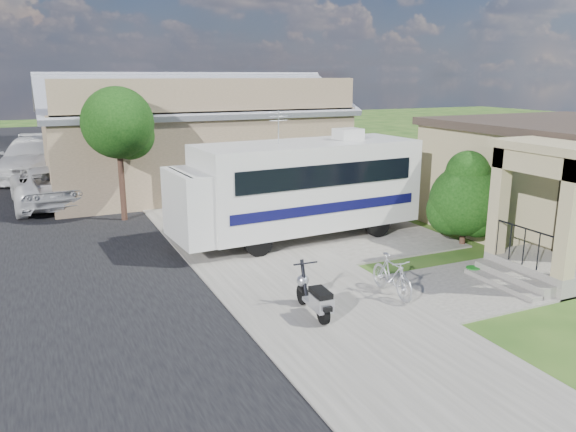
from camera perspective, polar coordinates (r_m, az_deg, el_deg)
name	(u,v)px	position (r m, az deg, el deg)	size (l,w,h in m)	color
ground	(352,291)	(13.35, 6.48, -7.60)	(120.00, 120.00, 0.00)	#193D10
street_slab	(8,225)	(21.19, -26.59, -0.79)	(9.00, 80.00, 0.02)	black
sidewalk_slab	(195,206)	(21.85, -9.40, 1.01)	(4.00, 80.00, 0.06)	#615E57
driveway_slab	(319,235)	(17.75, 3.20, -1.90)	(7.00, 6.00, 0.05)	#615E57
walk_slab	(481,285)	(14.34, 19.00, -6.65)	(4.00, 3.00, 0.05)	#615E57
house	(575,178)	(19.75, 27.11, 3.42)	(9.47, 7.80, 3.54)	#887A56
warehouse	(191,143)	(25.56, -9.78, 7.35)	(12.50, 8.40, 5.04)	#76664A
street_tree_a	(121,126)	(19.90, -16.63, 8.73)	(2.44, 2.40, 4.58)	black
street_tree_b	(90,107)	(29.80, -19.49, 10.41)	(2.44, 2.40, 4.73)	black
street_tree_c	(76,104)	(38.78, -20.77, 10.56)	(2.44, 2.40, 4.42)	black
motorhome	(299,186)	(16.97, 1.10, 3.09)	(7.74, 2.89, 3.89)	beige
shrub	(466,197)	(17.27, 17.61, 1.85)	(2.30, 2.20, 2.82)	black
scooter	(315,298)	(11.72, 2.74, -8.27)	(0.54, 1.55, 1.02)	black
bicycle	(392,278)	(12.96, 10.51, -6.22)	(0.44, 1.55, 0.93)	#B3B4BB
pickup_truck	(48,186)	(23.62, -23.22, 2.86)	(2.55, 5.54, 1.54)	silver
van	(33,158)	(30.37, -24.45, 5.40)	(2.72, 6.69, 1.94)	silver
garden_hose	(473,271)	(15.08, 18.26, -5.35)	(0.35, 0.35, 0.16)	#156D19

